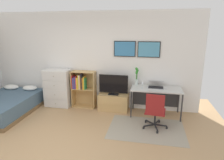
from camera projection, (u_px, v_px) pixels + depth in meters
ground_plane at (52, 152)px, 3.61m from camera, size 7.20×7.20×0.00m
wall_back_with_posters at (90, 60)px, 5.57m from camera, size 6.12×0.09×2.70m
area_rug at (146, 129)px, 4.45m from camera, size 1.70×1.20×0.01m
bed at (6, 105)px, 5.27m from camera, size 1.46×2.01×0.58m
dresser at (58, 88)px, 5.69m from camera, size 0.75×0.46×1.09m
bookshelf at (82, 86)px, 5.59m from camera, size 0.68×0.30×1.06m
tv_stand at (114, 102)px, 5.47m from camera, size 0.82×0.41×0.46m
television at (113, 85)px, 5.32m from camera, size 0.80×0.16×0.56m
desk at (156, 92)px, 5.11m from camera, size 1.29×0.64×0.74m
office_chair at (155, 110)px, 4.34m from camera, size 0.57×0.58×0.86m
laptop at (156, 84)px, 5.11m from camera, size 0.41×0.44×0.17m
computer_mouse at (166, 88)px, 4.96m from camera, size 0.06×0.10×0.03m
bamboo_vase at (137, 76)px, 5.25m from camera, size 0.09×0.11×0.48m
wine_glass at (143, 83)px, 4.98m from camera, size 0.07×0.07×0.18m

